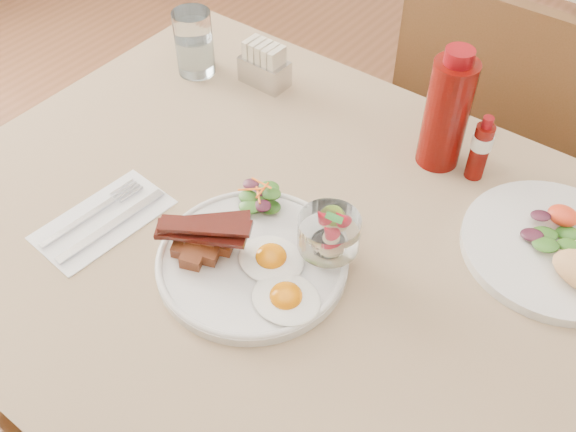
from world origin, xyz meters
name	(u,v)px	position (x,y,z in m)	size (l,w,h in m)	color
table	(333,299)	(0.00, 0.00, 0.66)	(1.33, 0.88, 0.75)	brown
chair_far	(492,146)	(0.00, 0.66, 0.52)	(0.42, 0.42, 0.93)	brown
main_plate	(252,261)	(-0.10, -0.08, 0.76)	(0.28, 0.28, 0.02)	silver
fried_eggs	(278,277)	(-0.04, -0.09, 0.78)	(0.16, 0.13, 0.03)	white
bacon_potato_pile	(203,239)	(-0.16, -0.11, 0.80)	(0.14, 0.11, 0.06)	brown
side_salad	(260,198)	(-0.15, 0.01, 0.78)	(0.08, 0.08, 0.04)	#215115
fruit_cup	(329,233)	(-0.01, -0.01, 0.82)	(0.09, 0.09, 0.09)	white
second_plate	(565,253)	(0.26, 0.20, 0.77)	(0.28, 0.27, 0.07)	silver
ketchup_bottle	(447,112)	(0.01, 0.29, 0.85)	(0.08, 0.08, 0.21)	#580805
hot_sauce_bottle	(480,148)	(0.08, 0.29, 0.81)	(0.04, 0.04, 0.12)	#580805
sugar_caddy	(264,66)	(-0.37, 0.29, 0.79)	(0.10, 0.05, 0.09)	silver
water_glass	(194,46)	(-0.50, 0.24, 0.81)	(0.07, 0.07, 0.13)	white
napkin_cutlery	(103,220)	(-0.34, -0.15, 0.75)	(0.13, 0.22, 0.01)	white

